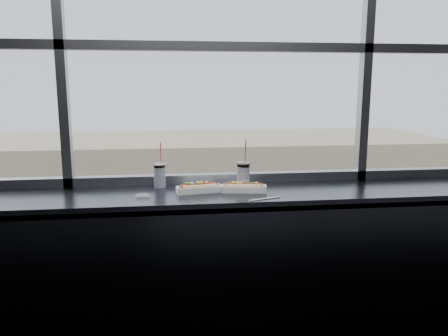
{
  "coord_description": "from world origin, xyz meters",
  "views": [
    {
      "loc": [
        -0.35,
        -1.4,
        1.75
      ],
      "look_at": [
        -0.01,
        1.23,
        1.25
      ],
      "focal_mm": 35.0,
      "sensor_mm": 36.0,
      "label": 1
    }
  ],
  "objects": [
    {
      "name": "soda_cup_right",
      "position": [
        0.12,
        1.3,
        1.19
      ],
      "size": [
        0.09,
        0.09,
        0.32
      ],
      "color": "white",
      "rests_on": "counter"
    },
    {
      "name": "pedestrian_a",
      "position": [
        -7.69,
        29.53,
        -9.82
      ],
      "size": [
        1.01,
        0.76,
        2.28
      ],
      "primitive_type": "imported",
      "rotation": [
        0.0,
        0.0,
        3.14
      ],
      "color": "#66605B",
      "rests_on": "far_sidewalk"
    },
    {
      "name": "pedestrian_b",
      "position": [
        -1.64,
        28.46,
        -10.01
      ],
      "size": [
        0.63,
        0.84,
        1.9
      ],
      "primitive_type": "imported",
      "rotation": [
        0.0,
        0.0,
        4.71
      ],
      "color": "#66605B",
      "rests_on": "far_sidewalk"
    },
    {
      "name": "far_building",
      "position": [
        0.0,
        39.5,
        -7.0
      ],
      "size": [
        50.0,
        14.0,
        8.0
      ],
      "primitive_type": "cube",
      "color": "tan",
      "rests_on": "plaza_ground"
    },
    {
      "name": "tree_center",
      "position": [
        2.24,
        29.5,
        -8.0
      ],
      "size": [
        2.83,
        2.83,
        4.42
      ],
      "color": "#47382B",
      "rests_on": "far_sidewalk"
    },
    {
      "name": "wrapper",
      "position": [
        -0.51,
        1.15,
        1.11
      ],
      "size": [
        0.09,
        0.07,
        0.02
      ],
      "primitive_type": "ellipsoid",
      "color": "silver",
      "rests_on": "counter"
    },
    {
      "name": "counter_fascia",
      "position": [
        0.0,
        0.97,
        0.55
      ],
      "size": [
        6.0,
        0.04,
        1.04
      ],
      "primitive_type": "cube",
      "color": "#444854",
      "rests_on": "ground"
    },
    {
      "name": "pedestrian_d",
      "position": [
        9.63,
        29.83,
        -9.88
      ],
      "size": [
        0.72,
        0.96,
        2.16
      ],
      "primitive_type": "imported",
      "rotation": [
        0.0,
        0.0,
        1.57
      ],
      "color": "#66605B",
      "rests_on": "far_sidewalk"
    },
    {
      "name": "plaza_ground",
      "position": [
        0.0,
        45.0,
        -11.0
      ],
      "size": [
        120.0,
        120.0,
        0.0
      ],
      "primitive_type": "plane",
      "color": "#B9B0A7",
      "rests_on": "ground"
    },
    {
      "name": "soda_cup_left",
      "position": [
        -0.41,
        1.4,
        1.19
      ],
      "size": [
        0.08,
        0.08,
        0.3
      ],
      "color": "white",
      "rests_on": "counter"
    },
    {
      "name": "tree_left",
      "position": [
        -7.55,
        29.5,
        -8.05
      ],
      "size": [
        2.79,
        2.79,
        4.35
      ],
      "color": "#47382B",
      "rests_on": "far_sidewalk"
    },
    {
      "name": "far_sidewalk",
      "position": [
        0.0,
        29.5,
        -10.98
      ],
      "size": [
        80.0,
        6.0,
        0.04
      ],
      "primitive_type": "cube",
      "color": "#B9B0A7",
      "rests_on": "plaza_ground"
    },
    {
      "name": "loose_straw",
      "position": [
        0.2,
        1.01,
        1.1
      ],
      "size": [
        0.2,
        0.07,
        0.01
      ],
      "primitive_type": "cylinder",
      "rotation": [
        0.0,
        1.57,
        0.32
      ],
      "color": "white",
      "rests_on": "counter"
    },
    {
      "name": "street_asphalt",
      "position": [
        0.0,
        21.5,
        -10.97
      ],
      "size": [
        80.0,
        10.0,
        0.06
      ],
      "primitive_type": "cube",
      "color": "black",
      "rests_on": "plaza_ground"
    },
    {
      "name": "hotdog_tray_right",
      "position": [
        0.11,
        1.2,
        1.13
      ],
      "size": [
        0.29,
        0.13,
        0.07
      ],
      "rotation": [
        0.0,
        0.0,
        -0.16
      ],
      "color": "white",
      "rests_on": "counter"
    },
    {
      "name": "car_near_d",
      "position": [
        5.01,
        17.5,
        -9.92
      ],
      "size": [
        3.23,
        6.34,
        2.03
      ],
      "primitive_type": "imported",
      "rotation": [
        0.0,
        0.0,
        1.69
      ],
      "color": "white",
      "rests_on": "street_asphalt"
    },
    {
      "name": "car_far_b",
      "position": [
        1.71,
        25.5,
        -9.97
      ],
      "size": [
        2.44,
        5.83,
        1.94
      ],
      "primitive_type": "imported",
      "rotation": [
        0.0,
        0.0,
        1.57
      ],
      "color": "#B40020",
      "rests_on": "street_asphalt"
    },
    {
      "name": "car_far_c",
      "position": [
        13.41,
        25.5,
        -9.85
      ],
      "size": [
        3.54,
        6.82,
        2.17
      ],
      "primitive_type": "imported",
      "rotation": [
        0.0,
        0.0,
        1.44
      ],
      "color": "white",
      "rests_on": "street_asphalt"
    },
    {
      "name": "tree_right",
      "position": [
        11.94,
        29.5,
        -7.36
      ],
      "size": [
        3.44,
        3.44,
        5.37
      ],
      "color": "#47382B",
      "rests_on": "far_sidewalk"
    },
    {
      "name": "counter",
      "position": [
        0.0,
        1.23,
        1.07
      ],
      "size": [
        6.0,
        0.55,
        0.06
      ],
      "primitive_type": "cube",
      "color": "#444854",
      "rests_on": "ground"
    },
    {
      "name": "wall_back_lower",
      "position": [
        0.0,
        1.5,
        0.55
      ],
      "size": [
        6.0,
        0.0,
        6.0
      ],
      "primitive_type": "plane",
      "rotation": [
        1.57,
        0.0,
        0.0
      ],
      "color": "black",
      "rests_on": "ground"
    },
    {
      "name": "hotdog_tray_left",
      "position": [
        -0.17,
        1.22,
        1.13
      ],
      "size": [
        0.29,
        0.14,
        0.07
      ],
      "rotation": [
        0.0,
        0.0,
        0.16
      ],
      "color": "white",
      "rests_on": "counter"
    }
  ]
}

